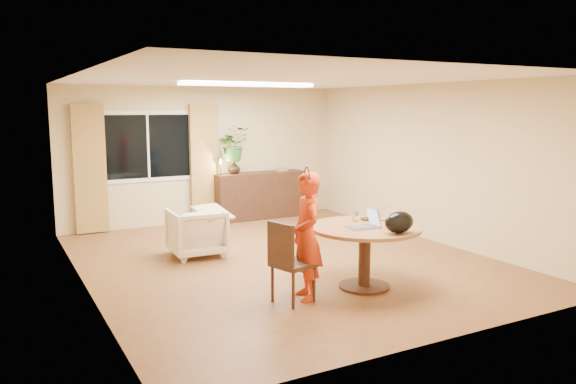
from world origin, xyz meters
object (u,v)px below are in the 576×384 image
object	(u,v)px
child	(307,236)
dining_table	(365,239)
dining_chair	(293,262)
armchair	(197,232)
sideboard	(260,195)

from	to	relation	value
child	dining_table	bearing A→B (deg)	102.47
dining_chair	armchair	distance (m)	2.48
armchair	sideboard	distance (m)	3.01
dining_table	sideboard	xyz separation A→B (m)	(0.77, 4.59, -0.15)
child	sideboard	world-z (taller)	child
dining_table	dining_chair	size ratio (longest dim) A/B	1.43
child	sideboard	xyz separation A→B (m)	(1.60, 4.60, -0.28)
child	sideboard	distance (m)	4.87
dining_chair	armchair	xyz separation A→B (m)	(-0.29, 2.46, -0.11)
child	armchair	bearing A→B (deg)	-156.48
armchair	sideboard	xyz separation A→B (m)	(2.08, 2.17, 0.10)
dining_table	child	world-z (taller)	child
dining_chair	armchair	size ratio (longest dim) A/B	1.20
dining_chair	armchair	world-z (taller)	dining_chair
dining_chair	child	distance (m)	0.33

